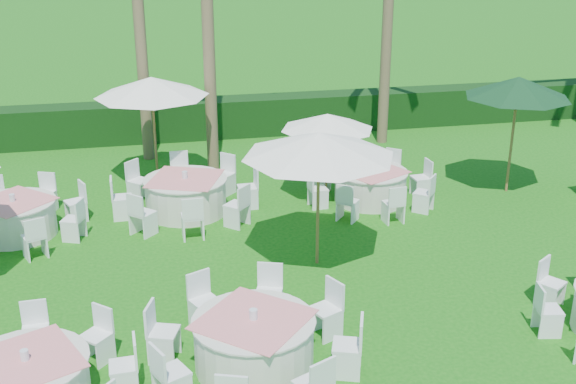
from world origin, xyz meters
name	(u,v)px	position (x,y,z in m)	size (l,w,h in m)	color
ground	(268,339)	(0.00, 0.00, 0.00)	(120.00, 120.00, 0.00)	#125A0F
hedge	(200,119)	(0.00, 12.00, 0.60)	(34.00, 1.00, 1.20)	black
banquet_table_a	(29,382)	(-3.68, -1.04, 0.41)	(3.10, 3.10, 0.94)	beige
banquet_table_b	(254,341)	(-0.35, -0.72, 0.45)	(3.33, 3.33, 1.02)	beige
banquet_table_d	(15,217)	(-4.73, 5.29, 0.42)	(3.11, 3.11, 0.96)	beige
banquet_table_e	(186,194)	(-0.92, 5.82, 0.46)	(3.45, 3.45, 1.04)	beige
banquet_table_f	(370,185)	(3.60, 5.62, 0.42)	(3.19, 3.19, 0.96)	beige
umbrella_b	(319,145)	(1.49, 2.57, 2.54)	(3.04, 3.04, 2.78)	brown
umbrella_c	(151,87)	(-1.52, 8.01, 2.60)	(2.91, 2.91, 2.85)	brown
umbrella_d	(327,122)	(2.55, 5.92, 2.02)	(2.27, 2.27, 2.21)	brown
umbrella_green	(518,87)	(7.26, 5.56, 2.72)	(2.62, 2.62, 2.98)	brown
palm_d	(388,4)	(5.50, 10.30, 4.21)	(4.40, 4.00, 7.55)	brown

